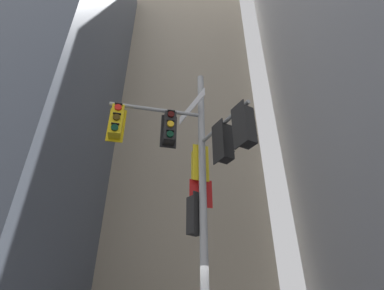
% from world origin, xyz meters
% --- Properties ---
extents(building_tower_left, '(14.39, 14.39, 37.62)m').
position_xyz_m(building_tower_left, '(-15.80, 11.72, 18.81)').
color(building_tower_left, '#4C5460').
rests_on(building_tower_left, ground).
extents(building_mid_block, '(15.11, 15.11, 42.65)m').
position_xyz_m(building_mid_block, '(-2.74, 23.07, 21.32)').
color(building_mid_block, tan).
rests_on(building_mid_block, ground).
extents(signal_pole_assembly, '(4.03, 2.47, 8.51)m').
position_xyz_m(signal_pole_assembly, '(-0.24, -0.35, 5.04)').
color(signal_pole_assembly, '#9EA0A3').
rests_on(signal_pole_assembly, ground).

